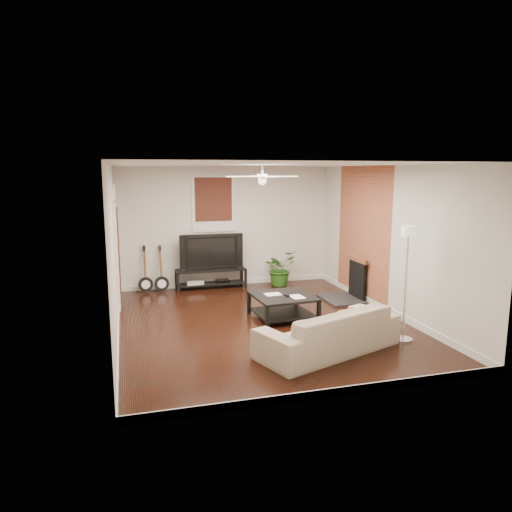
# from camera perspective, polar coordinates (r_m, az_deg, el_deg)

# --- Properties ---
(room) EXTENTS (5.01, 6.01, 2.81)m
(room) POSITION_cam_1_polar(r_m,az_deg,el_deg) (8.30, 0.75, 1.23)
(room) COLOR black
(room) RESTS_ON ground
(brick_accent) EXTENTS (0.02, 2.20, 2.80)m
(brick_accent) POSITION_cam_1_polar(r_m,az_deg,el_deg) (10.17, 12.70, 2.63)
(brick_accent) COLOR #B55D3A
(brick_accent) RESTS_ON floor
(fireplace) EXTENTS (0.80, 1.10, 0.92)m
(fireplace) POSITION_cam_1_polar(r_m,az_deg,el_deg) (10.20, 11.07, -2.66)
(fireplace) COLOR black
(fireplace) RESTS_ON floor
(window_back) EXTENTS (1.00, 0.06, 1.30)m
(window_back) POSITION_cam_1_polar(r_m,az_deg,el_deg) (11.05, -5.14, 6.28)
(window_back) COLOR #3D1910
(window_back) RESTS_ON wall_back
(door_left) EXTENTS (0.08, 1.00, 2.50)m
(door_left) POSITION_cam_1_polar(r_m,az_deg,el_deg) (9.88, -16.32, 1.37)
(door_left) COLOR white
(door_left) RESTS_ON wall_left
(tv_stand) EXTENTS (1.62, 0.43, 0.45)m
(tv_stand) POSITION_cam_1_polar(r_m,az_deg,el_deg) (11.09, -5.42, -2.72)
(tv_stand) COLOR black
(tv_stand) RESTS_ON floor
(tv) EXTENTS (1.45, 0.19, 0.84)m
(tv) POSITION_cam_1_polar(r_m,az_deg,el_deg) (10.99, -5.50, 0.59)
(tv) COLOR black
(tv) RESTS_ON tv_stand
(coffee_table) EXTENTS (1.12, 1.12, 0.44)m
(coffee_table) POSITION_cam_1_polar(r_m,az_deg,el_deg) (8.82, 3.23, -6.10)
(coffee_table) COLOR black
(coffee_table) RESTS_ON floor
(sofa) EXTENTS (2.46, 1.63, 0.67)m
(sofa) POSITION_cam_1_polar(r_m,az_deg,el_deg) (7.30, 8.74, -8.77)
(sofa) COLOR beige
(sofa) RESTS_ON floor
(floor_lamp) EXTENTS (0.39, 0.39, 1.87)m
(floor_lamp) POSITION_cam_1_polar(r_m,az_deg,el_deg) (7.86, 17.57, -3.22)
(floor_lamp) COLOR silver
(floor_lamp) RESTS_ON floor
(potted_plant) EXTENTS (0.97, 0.93, 0.84)m
(potted_plant) POSITION_cam_1_polar(r_m,az_deg,el_deg) (11.27, 2.89, -1.47)
(potted_plant) COLOR #285E1B
(potted_plant) RESTS_ON floor
(guitar_left) EXTENTS (0.34, 0.25, 1.06)m
(guitar_left) POSITION_cam_1_polar(r_m,az_deg,el_deg) (10.84, -13.18, -1.59)
(guitar_left) COLOR black
(guitar_left) RESTS_ON floor
(guitar_right) EXTENTS (0.34, 0.24, 1.06)m
(guitar_right) POSITION_cam_1_polar(r_m,az_deg,el_deg) (10.83, -11.32, -1.53)
(guitar_right) COLOR black
(guitar_right) RESTS_ON floor
(ceiling_fan) EXTENTS (1.24, 1.24, 0.32)m
(ceiling_fan) POSITION_cam_1_polar(r_m,az_deg,el_deg) (8.21, 0.77, 9.54)
(ceiling_fan) COLOR white
(ceiling_fan) RESTS_ON ceiling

